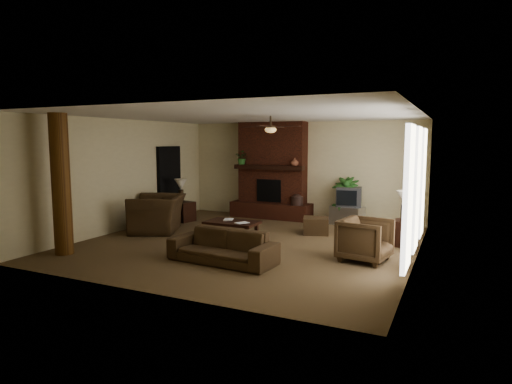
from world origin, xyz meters
The scene contains 23 objects.
room_shell centered at (0.00, 0.00, 1.40)m, with size 7.00×7.00×7.00m.
fireplace centered at (-0.80, 3.22, 1.16)m, with size 2.40×0.70×2.80m.
windows centered at (3.45, 0.20, 1.35)m, with size 0.08×3.65×2.35m.
log_column centered at (-2.95, -2.40, 1.40)m, with size 0.36×0.36×2.80m, color brown.
doorway centered at (-3.44, 1.80, 1.05)m, with size 0.10×1.00×2.10m, color black.
ceiling_fan centered at (0.40, 0.30, 2.53)m, with size 1.35×1.35×0.37m.
sofa centered at (0.23, -1.58, 0.40)m, with size 2.04×0.60×0.80m, color #3D2C1A.
armchair_left centered at (-2.61, 0.17, 0.60)m, with size 1.38×0.90×1.21m, color #3D2C1A.
armchair_right centered at (2.63, -0.36, 0.45)m, with size 0.87×0.81×0.89m, color #3D2C1A.
coffee_table centered at (-0.48, 0.12, 0.37)m, with size 1.20×0.70×0.43m.
ottoman centered at (1.06, 1.58, 0.20)m, with size 0.60×0.60×0.40m, color #3D2C1A.
tv_stand centered at (1.49, 3.04, 0.25)m, with size 0.85×0.50×0.50m, color #B3B3B6.
tv centered at (1.52, 3.05, 0.76)m, with size 0.72×0.62×0.52m.
floor_vase centered at (0.07, 3.00, 0.43)m, with size 0.34×0.34×0.77m.
floor_plant centered at (1.39, 3.15, 0.36)m, with size 0.72×1.28×0.72m, color #2C5F26.
side_table_left centered at (-2.81, 1.58, 0.28)m, with size 0.50×0.50×0.55m, color black.
lamp_left centered at (-2.86, 1.54, 1.00)m, with size 0.46×0.46×0.65m.
side_table_right centered at (3.15, 1.21, 0.28)m, with size 0.50×0.50×0.55m, color black.
lamp_right centered at (3.15, 1.16, 1.00)m, with size 0.43×0.43×0.65m.
mantel_plant centered at (-1.63, 2.92, 1.72)m, with size 0.38×0.42×0.33m, color #2C5F26.
mantel_vase centered at (0.00, 2.95, 1.67)m, with size 0.22×0.23×0.22m, color brown.
book_a centered at (-0.72, 0.17, 0.57)m, with size 0.22×0.03×0.29m, color #999999.
book_b centered at (-0.24, 0.04, 0.58)m, with size 0.21×0.02×0.29m, color #999999.
Camera 1 is at (4.16, -8.49, 2.26)m, focal length 30.44 mm.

